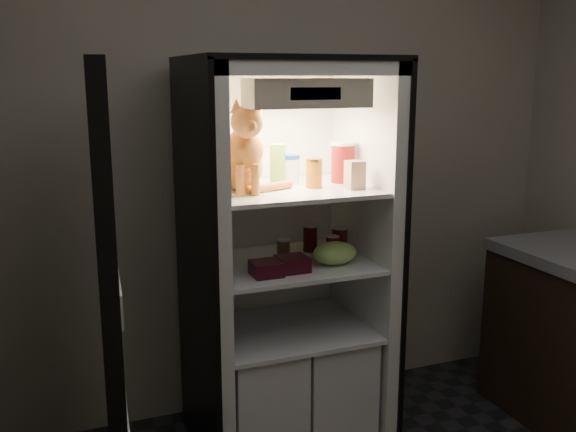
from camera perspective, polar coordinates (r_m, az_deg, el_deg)
name	(u,v)px	position (r m, az deg, el deg)	size (l,w,h in m)	color
room_shell	(475,143)	(1.74, 16.29, 6.21)	(3.60, 3.60, 3.60)	white
refrigerator	(284,287)	(3.11, -0.37, -6.35)	(0.90, 0.72, 1.88)	white
fridge_door	(110,314)	(2.53, -15.54, -8.42)	(0.13, 0.87, 1.85)	black
tabby_cat	(242,156)	(2.82, -4.12, 5.32)	(0.34, 0.40, 0.42)	#B75717
parmesan_shaker	(278,165)	(2.98, -0.93, 4.59)	(0.07, 0.07, 0.19)	green
mayo_tub	(289,169)	(3.02, 0.11, 4.18)	(0.10, 0.10, 0.14)	white
salsa_jar	(314,173)	(2.92, 2.33, 3.83)	(0.08, 0.08, 0.13)	#9C200E
pepper_jar	(343,162)	(3.07, 4.90, 4.78)	(0.11, 0.11, 0.19)	maroon
cream_carton	(355,175)	(2.90, 5.96, 3.65)	(0.07, 0.07, 0.13)	beige
soda_can_a	(310,238)	(3.16, 1.98, -2.01)	(0.07, 0.07, 0.13)	black
soda_can_b	(340,241)	(3.10, 4.62, -2.27)	(0.07, 0.07, 0.14)	black
soda_can_c	(333,248)	(3.02, 3.99, -2.86)	(0.06, 0.06, 0.12)	black
condiment_jar	(283,248)	(3.07, -0.41, -2.83)	(0.06, 0.06, 0.09)	brown
grape_bag	(335,253)	(2.96, 4.18, -3.31)	(0.21, 0.15, 0.11)	#76B152
berry_box_left	(266,269)	(2.79, -1.94, -4.69)	(0.13, 0.13, 0.06)	#480C1A
berry_box_right	(292,264)	(2.86, 0.40, -4.26)	(0.13, 0.13, 0.07)	#480C1A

